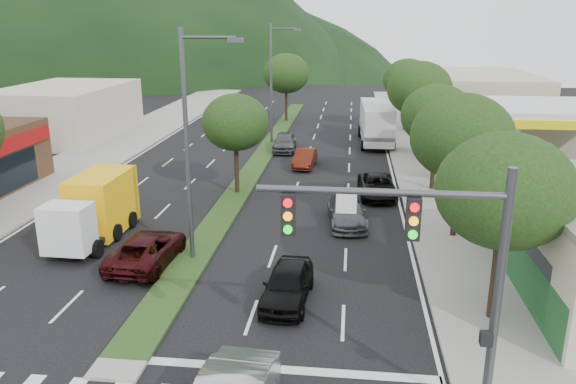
# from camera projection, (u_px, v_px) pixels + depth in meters

# --- Properties ---
(ground) EXTENTS (160.00, 160.00, 0.00)m
(ground) POSITION_uv_depth(u_px,v_px,m) (123.00, 363.00, 17.53)
(ground) COLOR black
(ground) RESTS_ON ground
(sidewalk_right) EXTENTS (5.00, 90.00, 0.15)m
(sidewalk_right) POSITION_uv_depth(u_px,v_px,m) (429.00, 170.00, 39.90)
(sidewalk_right) COLOR gray
(sidewalk_right) RESTS_ON ground
(sidewalk_left) EXTENTS (6.00, 90.00, 0.15)m
(sidewalk_left) POSITION_uv_depth(u_px,v_px,m) (88.00, 160.00, 42.66)
(sidewalk_left) COLOR gray
(sidewalk_left) RESTS_ON ground
(median) EXTENTS (1.60, 56.00, 0.12)m
(median) POSITION_uv_depth(u_px,v_px,m) (263.00, 156.00, 44.11)
(median) COLOR #1F3A15
(median) RESTS_ON ground
(traffic_signal) EXTENTS (6.12, 0.40, 7.00)m
(traffic_signal) POSITION_uv_depth(u_px,v_px,m) (436.00, 259.00, 13.73)
(traffic_signal) COLOR #47494C
(traffic_signal) RESTS_ON ground
(gas_canopy) EXTENTS (12.20, 8.20, 5.25)m
(gas_canopy) POSITION_uv_depth(u_px,v_px,m) (547.00, 114.00, 35.01)
(gas_canopy) COLOR silver
(gas_canopy) RESTS_ON ground
(bldg_left_far) EXTENTS (9.00, 14.00, 4.60)m
(bldg_left_far) POSITION_uv_depth(u_px,v_px,m) (67.00, 111.00, 51.21)
(bldg_left_far) COLOR beige
(bldg_left_far) RESTS_ON ground
(bldg_right_far) EXTENTS (10.00, 16.00, 5.20)m
(bldg_right_far) POSITION_uv_depth(u_px,v_px,m) (478.00, 100.00, 56.45)
(bldg_right_far) COLOR beige
(bldg_right_far) RESTS_ON ground
(tree_r_a) EXTENTS (4.60, 4.60, 6.63)m
(tree_r_a) POSITION_uv_depth(u_px,v_px,m) (505.00, 191.00, 18.62)
(tree_r_a) COLOR black
(tree_r_a) RESTS_ON sidewalk_right
(tree_r_b) EXTENTS (4.80, 4.80, 6.94)m
(tree_r_b) POSITION_uv_depth(u_px,v_px,m) (462.00, 137.00, 26.15)
(tree_r_b) COLOR black
(tree_r_b) RESTS_ON sidewalk_right
(tree_r_c) EXTENTS (4.40, 4.40, 6.48)m
(tree_r_c) POSITION_uv_depth(u_px,v_px,m) (437.00, 115.00, 33.84)
(tree_r_c) COLOR black
(tree_r_c) RESTS_ON sidewalk_right
(tree_r_d) EXTENTS (5.00, 5.00, 7.17)m
(tree_r_d) POSITION_uv_depth(u_px,v_px,m) (420.00, 89.00, 43.21)
(tree_r_d) COLOR black
(tree_r_d) RESTS_ON sidewalk_right
(tree_r_e) EXTENTS (4.60, 4.60, 6.71)m
(tree_r_e) POSITION_uv_depth(u_px,v_px,m) (408.00, 80.00, 52.79)
(tree_r_e) COLOR black
(tree_r_e) RESTS_ON sidewalk_right
(tree_med_near) EXTENTS (4.00, 4.00, 6.02)m
(tree_med_near) POSITION_uv_depth(u_px,v_px,m) (235.00, 123.00, 33.33)
(tree_med_near) COLOR black
(tree_med_near) RESTS_ON median
(tree_med_far) EXTENTS (4.80, 4.80, 6.94)m
(tree_med_far) POSITION_uv_depth(u_px,v_px,m) (286.00, 73.00, 57.86)
(tree_med_far) COLOR black
(tree_med_far) RESTS_ON median
(streetlight_near) EXTENTS (2.60, 0.25, 10.00)m
(streetlight_near) POSITION_uv_depth(u_px,v_px,m) (191.00, 137.00, 23.47)
(streetlight_near) COLOR #47494C
(streetlight_near) RESTS_ON ground
(streetlight_mid) EXTENTS (2.60, 0.25, 10.00)m
(streetlight_mid) POSITION_uv_depth(u_px,v_px,m) (273.00, 78.00, 47.22)
(streetlight_mid) COLOR #47494C
(streetlight_mid) RESTS_ON ground
(suv_maroon) EXTENTS (2.51, 5.08, 1.39)m
(suv_maroon) POSITION_uv_depth(u_px,v_px,m) (147.00, 249.00, 24.43)
(suv_maroon) COLOR black
(suv_maroon) RESTS_ON ground
(car_queue_a) EXTENTS (1.91, 4.26, 1.42)m
(car_queue_a) POSITION_uv_depth(u_px,v_px,m) (287.00, 284.00, 21.17)
(car_queue_a) COLOR black
(car_queue_a) RESTS_ON ground
(car_queue_b) EXTENTS (2.35, 4.77, 1.33)m
(car_queue_b) POSITION_uv_depth(u_px,v_px,m) (347.00, 212.00, 29.34)
(car_queue_b) COLOR #47474C
(car_queue_b) RESTS_ON ground
(car_queue_c) EXTENTS (1.61, 3.99, 1.29)m
(car_queue_c) POSITION_uv_depth(u_px,v_px,m) (305.00, 158.00, 40.78)
(car_queue_c) COLOR #51190D
(car_queue_c) RESTS_ON ground
(car_queue_d) EXTENTS (2.41, 4.78, 1.30)m
(car_queue_d) POSITION_uv_depth(u_px,v_px,m) (377.00, 186.00, 33.90)
(car_queue_d) COLOR black
(car_queue_d) RESTS_ON ground
(car_queue_e) EXTENTS (1.96, 4.50, 1.51)m
(car_queue_e) POSITION_uv_depth(u_px,v_px,m) (285.00, 142.00, 45.73)
(car_queue_e) COLOR #444448
(car_queue_e) RESTS_ON ground
(box_truck) EXTENTS (2.52, 6.20, 3.04)m
(box_truck) POSITION_uv_depth(u_px,v_px,m) (96.00, 210.00, 27.22)
(box_truck) COLOR silver
(box_truck) RESTS_ON ground
(motorhome) EXTENTS (3.01, 8.87, 3.37)m
(motorhome) POSITION_uv_depth(u_px,v_px,m) (376.00, 122.00, 48.45)
(motorhome) COLOR #BBBBBB
(motorhome) RESTS_ON ground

